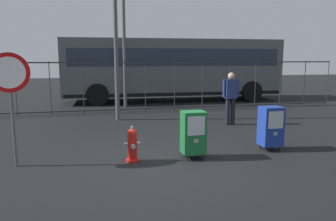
{
  "coord_description": "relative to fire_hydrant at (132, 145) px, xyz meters",
  "views": [
    {
      "loc": [
        -1.35,
        -6.07,
        2.13
      ],
      "look_at": [
        0.3,
        1.2,
        0.9
      ],
      "focal_mm": 34.36,
      "sensor_mm": 36.0,
      "label": 1
    }
  ],
  "objects": [
    {
      "name": "fire_hydrant",
      "position": [
        0.0,
        0.0,
        0.0
      ],
      "size": [
        0.33,
        0.32,
        0.75
      ],
      "color": "red",
      "rests_on": "ground_plane"
    },
    {
      "name": "stop_sign",
      "position": [
        -2.28,
        0.2,
        1.25
      ],
      "size": [
        0.71,
        0.31,
        2.23
      ],
      "color": "#4C4F54",
      "rests_on": "ground_plane"
    },
    {
      "name": "pedestrian",
      "position": [
        3.49,
        3.02,
        0.6
      ],
      "size": [
        0.55,
        0.22,
        1.67
      ],
      "color": "black",
      "rests_on": "ground_plane"
    },
    {
      "name": "bus_near",
      "position": [
        3.1,
        9.26,
        1.36
      ],
      "size": [
        10.58,
        3.07,
        3.0
      ],
      "rotation": [
        0.0,
        0.0,
        -0.04
      ],
      "color": "#4C5156",
      "rests_on": "ground_plane"
    },
    {
      "name": "fence_barrier",
      "position": [
        0.65,
        6.26,
        0.67
      ],
      "size": [
        18.03,
        0.04,
        2.0
      ],
      "color": "#2D2D33",
      "rests_on": "ground_plane"
    },
    {
      "name": "street_light_near_left",
      "position": [
        0.57,
        7.6,
        4.05
      ],
      "size": [
        0.32,
        0.32,
        7.65
      ],
      "color": "#4C4F54",
      "rests_on": "ground_plane"
    },
    {
      "name": "ground_plane",
      "position": [
        0.65,
        -0.34,
        -0.35
      ],
      "size": [
        60.0,
        60.0,
        0.0
      ],
      "primitive_type": "plane",
      "color": "black"
    },
    {
      "name": "newspaper_box_secondary",
      "position": [
        1.28,
        -0.08,
        0.22
      ],
      "size": [
        0.48,
        0.42,
        1.02
      ],
      "color": "black",
      "rests_on": "ground_plane"
    },
    {
      "name": "newspaper_box_primary",
      "position": [
        3.22,
        0.13,
        0.22
      ],
      "size": [
        0.48,
        0.42,
        1.02
      ],
      "color": "black",
      "rests_on": "ground_plane"
    }
  ]
}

